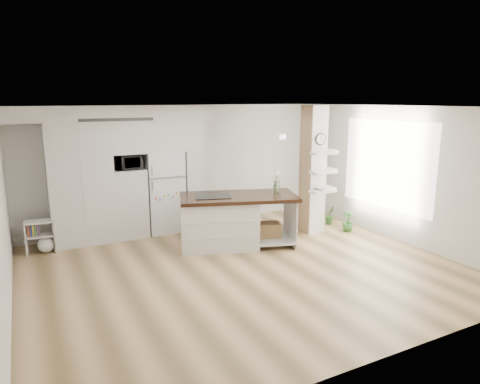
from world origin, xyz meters
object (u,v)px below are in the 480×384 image
object	(u,v)px
bookshelf	(42,238)
floor_plant_a	(330,215)
refrigerator	(164,192)
kitchen_island	(225,220)

from	to	relation	value
bookshelf	floor_plant_a	bearing A→B (deg)	-4.65
floor_plant_a	refrigerator	bearing A→B (deg)	160.53
kitchen_island	bookshelf	world-z (taller)	kitchen_island
refrigerator	kitchen_island	bearing A→B (deg)	-63.37
kitchen_island	bookshelf	xyz separation A→B (m)	(-3.20, 1.21, -0.24)
bookshelf	floor_plant_a	world-z (taller)	bookshelf
kitchen_island	floor_plant_a	bearing A→B (deg)	23.39
kitchen_island	floor_plant_a	size ratio (longest dim) A/B	5.76
refrigerator	floor_plant_a	distance (m)	3.80
refrigerator	bookshelf	xyz separation A→B (m)	(-2.45, -0.29, -0.60)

